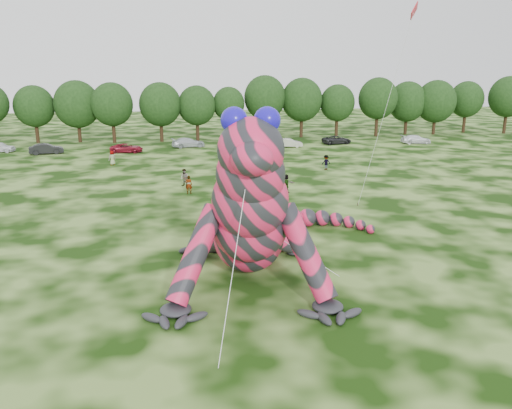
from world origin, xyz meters
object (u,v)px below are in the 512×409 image
Objects in this scene: tree_15 at (435,107)px; car_4 at (236,144)px; inflatable_gecko at (248,186)px; car_6 at (337,140)px; spectator_4 at (112,158)px; spectator_2 at (326,162)px; tree_13 at (377,107)px; tree_17 at (507,105)px; car_3 at (188,143)px; flying_kite at (409,27)px; tree_9 at (229,113)px; car_5 at (289,143)px; car_1 at (46,149)px; car_2 at (127,148)px; tree_16 at (466,107)px; tree_6 at (113,113)px; tree_7 at (161,112)px; car_7 at (416,139)px; spectator_0 at (189,185)px; spectator_1 at (184,178)px; tree_5 at (78,112)px; tree_12 at (337,111)px; tree_4 at (35,114)px; spectator_5 at (286,183)px; tree_8 at (197,113)px; tree_10 at (265,107)px; tree_11 at (302,108)px.

tree_15 is 39.21m from car_4.
inflatable_gecko is 52.43m from car_6.
spectator_4 is 26.06m from spectator_2.
tree_17 is at bearing -1.07° from tree_13.
tree_15 reaches higher than car_3.
tree_9 is at bearing 98.87° from flying_kite.
flying_kite is 4.12× the size of car_5.
car_4 is (6.93, -1.97, -0.10)m from car_3.
spectator_2 is (0.46, 19.44, -13.46)m from flying_kite.
car_1 is at bearing 122.36° from inflatable_gecko.
spectator_4 is at bearing 115.09° from inflatable_gecko.
car_2 is 9.59m from spectator_4.
tree_16 is 2.02× the size of car_6.
tree_6 reaches higher than tree_7.
spectator_0 reaches higher than car_7.
car_5 is at bearing 172.16° from spectator_4.
car_2 is 2.56× the size of spectator_1.
tree_5 reaches higher than tree_16.
car_2 is (-16.01, -11.06, -3.71)m from tree_9.
tree_5 is (-18.35, 56.71, 0.03)m from inflatable_gecko.
car_5 is (7.88, -10.23, -3.69)m from tree_9.
car_2 is (-34.96, -11.46, -3.85)m from tree_12.
tree_4 is 0.88× the size of tree_17.
tree_12 is 5.02× the size of spectator_5.
spectator_2 is (-18.18, -27.91, -4.19)m from tree_13.
car_4 is (-44.64, -11.68, -4.06)m from tree_16.
spectator_5 is (11.80, -37.72, -3.84)m from tree_7.
spectator_0 reaches higher than car_2.
tree_8 is 2.26× the size of car_5.
tree_10 is 1.17× the size of tree_12.
tree_5 reaches higher than spectator_5.
car_2 is (-28.73, -11.91, -4.40)m from tree_11.
flying_kite is 45.49m from car_2.
tree_11 is 17.27m from car_4.
car_1 is (-71.27, -12.58, -3.95)m from tree_16.
tree_9 is 35.25m from spectator_1.
tree_13 is at bearing -176.75° from tree_15.
inflatable_gecko is 4.35× the size of car_1.
tree_8 is 24.17m from car_1.
flying_kite reaches higher than spectator_5.
spectator_1 is at bearing -153.38° from car_1.
car_2 is (-60.39, -13.09, -4.05)m from tree_16.
tree_6 is at bearing -175.66° from tree_10.
tree_13 is 2.04× the size of car_3.
tree_11 is 22.08m from car_3.
car_5 is at bearing -36.88° from tree_8.
inflatable_gecko reaches higher than tree_6.
car_4 is 2.07× the size of spectator_0.
tree_5 is at bearing 162.54° from tree_6.
tree_13 reaches higher than tree_6.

